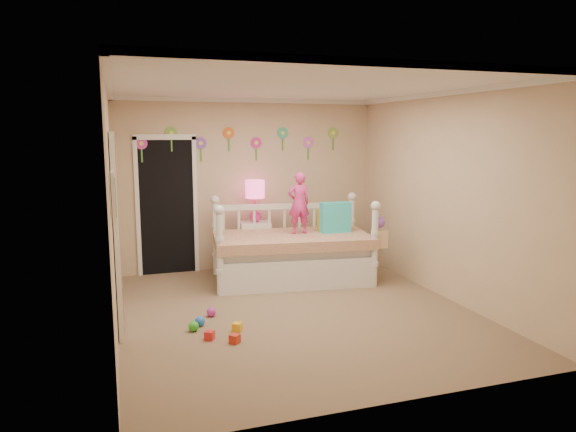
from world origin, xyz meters
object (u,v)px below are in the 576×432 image
object	(u,v)px
daybed	(292,239)
table_lamp	(255,194)
child	(299,203)
nightstand	(256,246)

from	to	relation	value
daybed	table_lamp	bearing A→B (deg)	122.82
daybed	table_lamp	xyz separation A→B (m)	(-0.34, 0.72, 0.57)
child	nightstand	size ratio (longest dim) A/B	1.17
child	nightstand	world-z (taller)	child
daybed	table_lamp	size ratio (longest dim) A/B	3.47
child	table_lamp	bearing A→B (deg)	-55.71
daybed	table_lamp	distance (m)	0.98
child	nightstand	distance (m)	1.11
daybed	child	xyz separation A→B (m)	(0.11, 0.02, 0.51)
table_lamp	nightstand	bearing A→B (deg)	89.10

